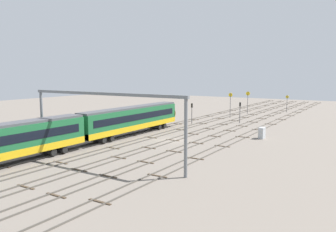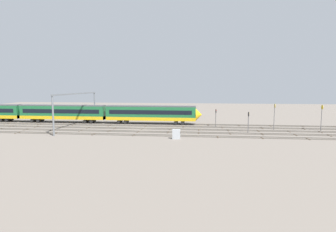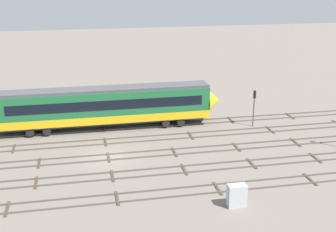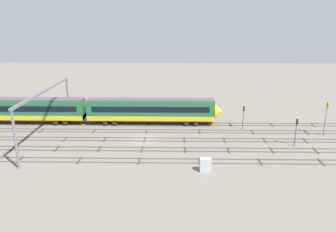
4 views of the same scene
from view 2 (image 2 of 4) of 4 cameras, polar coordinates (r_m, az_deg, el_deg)
ground_plane at (r=66.90m, az=-5.27°, el=-2.63°), size 196.94×196.94×0.00m
track_near_foreground at (r=58.65m, az=-7.01°, el=-3.83°), size 180.94×2.40×0.16m
track_second_near at (r=62.76m, az=-6.08°, el=-3.16°), size 180.94×2.40×0.16m
track_middle at (r=66.89m, az=-5.27°, el=-2.57°), size 180.94×2.40×0.16m
track_second_far at (r=71.04m, az=-4.55°, el=-2.05°), size 180.94×2.40×0.16m
track_with_train at (r=75.21m, az=-3.91°, el=-1.58°), size 180.94×2.40×0.16m
train at (r=88.92m, az=-27.42°, el=0.62°), size 100.00×3.24×4.80m
overhead_gantry at (r=71.27m, az=-18.09°, el=3.01°), size 0.40×23.15×8.51m
speed_sign_mid_trackside at (r=69.68m, az=20.89°, el=0.58°), size 0.14×0.96×6.04m
speed_sign_far_trackside at (r=72.07m, az=28.87°, el=0.41°), size 0.14×1.05×5.94m
signal_light_trackside_approach at (r=63.64m, az=16.09°, el=-0.63°), size 0.31×0.32×4.50m
signal_light_trackside_departure at (r=71.06m, az=9.73°, el=0.17°), size 0.31×0.32×4.39m
relay_cabinet at (r=54.01m, az=1.71°, el=-3.74°), size 1.51×0.81×1.85m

